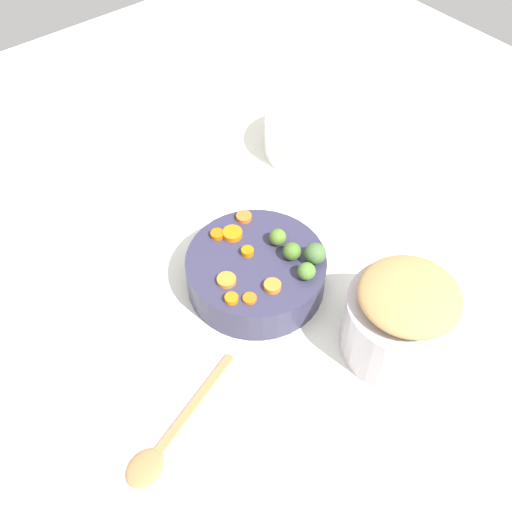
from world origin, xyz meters
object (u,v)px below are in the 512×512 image
Objects in this scene: metal_pot at (401,325)px; wooden_spoon at (163,445)px; casserole_dish at (310,136)px; serving_bowl_carrots at (256,272)px.

metal_pot is 0.75× the size of wooden_spoon.
metal_pot reaches higher than casserole_dish.
casserole_dish reaches higher than serving_bowl_carrots.
casserole_dish reaches higher than wooden_spoon.
wooden_spoon is (0.34, 0.17, -0.03)m from serving_bowl_carrots.
serving_bowl_carrots is 0.45m from casserole_dish.
serving_bowl_carrots is 1.24× the size of casserole_dish.
wooden_spoon is at bearing 30.48° from casserole_dish.
casserole_dish is at bearing -149.52° from wooden_spoon.
serving_bowl_carrots is at bearing -68.39° from metal_pot.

